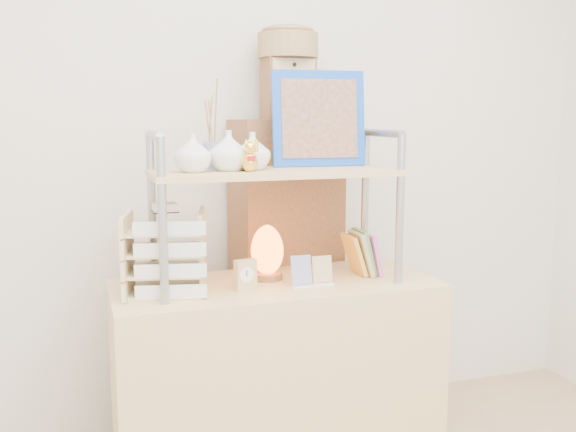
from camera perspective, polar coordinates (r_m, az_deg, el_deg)
name	(u,v)px	position (r m, az deg, el deg)	size (l,w,h in m)	color
desk	(276,378)	(2.53, -1.06, -14.18)	(1.20, 0.50, 0.75)	tan
cabinet	(286,275)	(2.81, -0.14, -5.31)	(0.45, 0.24, 1.35)	brown
hutch	(269,166)	(2.34, -1.67, 4.48)	(0.90, 0.34, 0.79)	#979CA4
letter_tray	(166,257)	(2.28, -10.77, -3.63)	(0.31, 0.30, 0.32)	#D4B47F
salt_lamp	(267,252)	(2.43, -1.88, -3.20)	(0.14, 0.13, 0.21)	brown
desk_clock	(245,275)	(2.29, -3.80, -5.25)	(0.08, 0.05, 0.11)	tan
postcard_stand	(312,277)	(2.35, 2.12, -5.43)	(0.16, 0.05, 0.11)	white
drawer_chest	(288,89)	(2.71, 0.01, 11.22)	(0.20, 0.16, 0.25)	brown
woven_basket	(288,46)	(2.72, -0.01, 14.90)	(0.25, 0.25, 0.10)	olive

